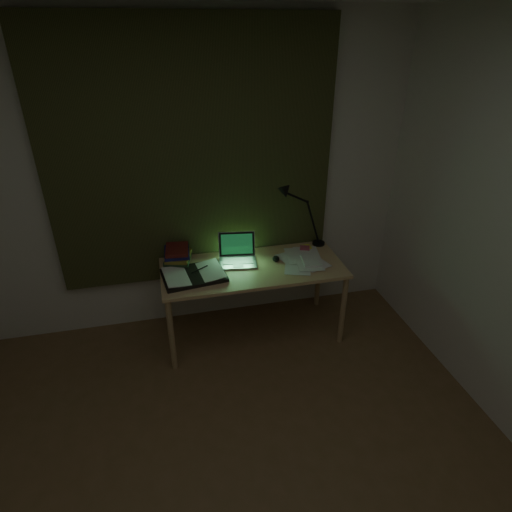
{
  "coord_description": "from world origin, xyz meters",
  "views": [
    {
      "loc": [
        -0.27,
        -1.28,
        2.36
      ],
      "look_at": [
        0.38,
        1.48,
        0.82
      ],
      "focal_mm": 30.0,
      "sensor_mm": 36.0,
      "label": 1
    }
  ],
  "objects": [
    {
      "name": "book_stack",
      "position": [
        -0.19,
        1.78,
        0.74
      ],
      "size": [
        0.23,
        0.26,
        0.15
      ],
      "primitive_type": null,
      "rotation": [
        0.0,
        0.0,
        -0.19
      ],
      "color": "silver",
      "rests_on": "desk"
    },
    {
      "name": "sticky_pink",
      "position": [
        0.89,
        1.79,
        0.67
      ],
      "size": [
        0.1,
        0.1,
        0.02
      ],
      "primitive_type": "cube",
      "rotation": [
        0.0,
        0.0,
        -0.35
      ],
      "color": "#C34C63",
      "rests_on": "desk"
    },
    {
      "name": "open_textbook",
      "position": [
        -0.09,
        1.55,
        0.68
      ],
      "size": [
        0.5,
        0.39,
        0.04
      ],
      "primitive_type": null,
      "rotation": [
        0.0,
        0.0,
        0.13
      ],
      "color": "silver",
      "rests_on": "desk"
    },
    {
      "name": "curtain",
      "position": [
        0.0,
        1.96,
        1.45
      ],
      "size": [
        2.2,
        0.06,
        2.0
      ],
      "primitive_type": "cube",
      "color": "#33371B",
      "rests_on": "wall_back"
    },
    {
      "name": "desk",
      "position": [
        0.38,
        1.6,
        0.33
      ],
      "size": [
        1.45,
        0.63,
        0.66
      ],
      "primitive_type": null,
      "color": "tan",
      "rests_on": "floor"
    },
    {
      "name": "wall_back",
      "position": [
        0.0,
        2.0,
        1.25
      ],
      "size": [
        3.5,
        0.0,
        2.5
      ],
      "primitive_type": "cube",
      "color": "silver",
      "rests_on": "ground"
    },
    {
      "name": "sticky_yellow",
      "position": [
        0.91,
        1.81,
        0.67
      ],
      "size": [
        0.08,
        0.08,
        0.02
      ],
      "primitive_type": "cube",
      "rotation": [
        0.0,
        0.0,
        0.03
      ],
      "color": "#FEF735",
      "rests_on": "desk"
    },
    {
      "name": "desk_lamp",
      "position": [
        1.03,
        1.86,
        0.95
      ],
      "size": [
        0.45,
        0.38,
        0.58
      ],
      "primitive_type": null,
      "rotation": [
        0.0,
        0.0,
        -0.25
      ],
      "color": "black",
      "rests_on": "desk"
    },
    {
      "name": "loose_papers",
      "position": [
        0.82,
        1.59,
        0.67
      ],
      "size": [
        0.34,
        0.36,
        0.02
      ],
      "primitive_type": null,
      "rotation": [
        0.0,
        0.0,
        0.05
      ],
      "color": "silver",
      "rests_on": "desk"
    },
    {
      "name": "laptop",
      "position": [
        0.28,
        1.68,
        0.77
      ],
      "size": [
        0.34,
        0.38,
        0.22
      ],
      "primitive_type": null,
      "rotation": [
        0.0,
        0.0,
        -0.14
      ],
      "color": "silver",
      "rests_on": "desk"
    },
    {
      "name": "mouse",
      "position": [
        0.59,
        1.66,
        0.68
      ],
      "size": [
        0.08,
        0.1,
        0.03
      ],
      "primitive_type": "ellipsoid",
      "rotation": [
        0.0,
        0.0,
        -0.25
      ],
      "color": "black",
      "rests_on": "desk"
    }
  ]
}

